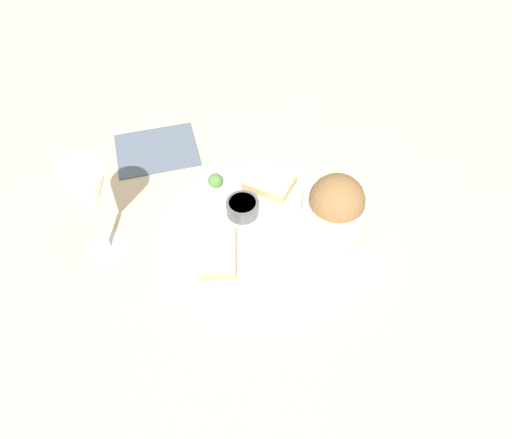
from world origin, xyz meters
TOP-DOWN VIEW (x-y plane):
  - ground_plane at (0.00, 0.00)m, footprint 4.00×4.00m
  - dinner_plate at (0.00, 0.00)m, footprint 0.32×0.32m
  - salad_bowl at (0.05, 0.12)m, footprint 0.11×0.11m
  - sauce_ramekin at (-0.04, -0.01)m, footprint 0.06×0.06m
  - cheese_toast_near at (0.03, -0.08)m, footprint 0.10×0.09m
  - cheese_toast_far at (-0.07, 0.07)m, footprint 0.10×0.10m
  - wine_glass at (-0.09, -0.23)m, footprint 0.07×0.07m
  - garnish at (-0.12, -0.02)m, footprint 0.03×0.03m
  - napkin at (-0.27, -0.08)m, footprint 0.16×0.18m
  - fork at (-0.18, 0.21)m, footprint 0.17×0.12m

SIDE VIEW (x-z plane):
  - ground_plane at x=0.00m, z-range 0.00..0.00m
  - napkin at x=-0.27m, z-range 0.00..0.01m
  - fork at x=-0.18m, z-range 0.00..0.01m
  - dinner_plate at x=0.00m, z-range 0.00..0.01m
  - cheese_toast_far at x=-0.07m, z-range 0.01..0.04m
  - cheese_toast_near at x=0.03m, z-range 0.01..0.04m
  - garnish at x=-0.12m, z-range 0.01..0.04m
  - sauce_ramekin at x=-0.04m, z-range 0.02..0.04m
  - salad_bowl at x=0.05m, z-range 0.01..0.11m
  - wine_glass at x=-0.09m, z-range 0.04..0.22m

